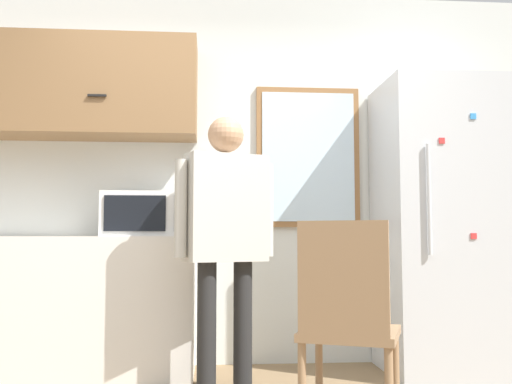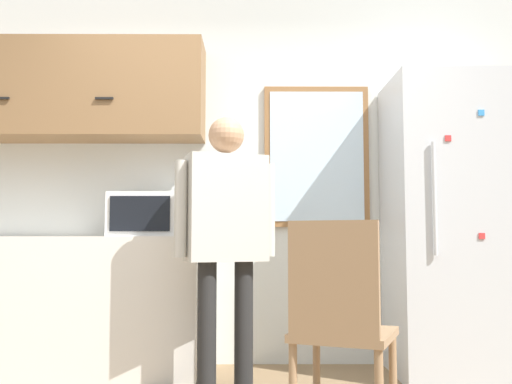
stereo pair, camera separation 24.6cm
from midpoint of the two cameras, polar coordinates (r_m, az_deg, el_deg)
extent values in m
cube|color=silver|center=(4.16, -4.41, 1.76)|extent=(6.00, 0.06, 2.70)
cube|color=silver|center=(4.02, -22.40, -10.55)|extent=(1.97, 0.58, 0.90)
cube|color=olive|center=(4.22, -21.36, 9.76)|extent=(1.97, 0.38, 0.68)
cube|color=black|center=(3.92, -17.38, 9.22)|extent=(0.12, 0.01, 0.01)
cube|color=white|center=(3.85, -12.70, -2.21)|extent=(0.54, 0.39, 0.29)
cube|color=black|center=(3.66, -13.91, -2.07)|extent=(0.38, 0.01, 0.22)
cube|color=#B2B2B2|center=(3.63, -9.56, -2.12)|extent=(0.08, 0.01, 0.23)
cylinder|color=black|center=(3.35, -7.12, -13.38)|extent=(0.11, 0.11, 0.75)
cylinder|color=black|center=(3.42, -3.45, -13.22)|extent=(0.11, 0.11, 0.75)
cube|color=beige|center=(3.35, -5.17, -1.59)|extent=(0.51, 0.36, 0.62)
sphere|color=tan|center=(3.40, -5.12, 5.73)|extent=(0.21, 0.21, 0.21)
cylinder|color=beige|center=(3.27, -9.69, -1.60)|extent=(0.07, 0.07, 0.56)
cylinder|color=beige|center=(3.45, -0.89, -1.82)|extent=(0.07, 0.07, 0.56)
cube|color=silver|center=(4.00, 16.19, -3.27)|extent=(0.76, 0.69, 1.94)
cylinder|color=silver|center=(3.60, 15.07, -0.68)|extent=(0.02, 0.02, 0.68)
cube|color=red|center=(3.71, 19.19, -4.18)|extent=(0.04, 0.01, 0.04)
cube|color=red|center=(3.69, 16.29, 4.96)|extent=(0.04, 0.01, 0.04)
cube|color=#338CDB|center=(3.79, 19.17, 7.19)|extent=(0.04, 0.01, 0.04)
cube|color=#997551|center=(2.92, 6.98, -13.86)|extent=(0.60, 0.60, 0.04)
cylinder|color=#997551|center=(3.12, 11.51, -17.28)|extent=(0.04, 0.04, 0.40)
cylinder|color=#997551|center=(3.19, 4.04, -17.08)|extent=(0.04, 0.04, 0.40)
cube|color=#997551|center=(2.68, 6.07, -8.54)|extent=(0.41, 0.20, 0.53)
cube|color=olive|center=(4.17, 3.54, 3.52)|extent=(0.76, 0.04, 1.02)
cube|color=silver|center=(4.15, 3.58, 3.57)|extent=(0.68, 0.01, 0.94)
camera|label=1|loc=(0.12, -92.12, 0.17)|focal=40.00mm
camera|label=2|loc=(0.12, 87.88, -0.17)|focal=40.00mm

